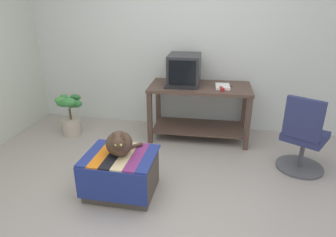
{
  "coord_description": "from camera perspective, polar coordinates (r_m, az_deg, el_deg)",
  "views": [
    {
      "loc": [
        0.53,
        -2.2,
        1.8
      ],
      "look_at": [
        -0.06,
        0.85,
        0.55
      ],
      "focal_mm": 31.26,
      "sensor_mm": 36.0,
      "label": 1
    }
  ],
  "objects": [
    {
      "name": "desk",
      "position": [
        4.02,
        6.14,
        3.12
      ],
      "size": [
        1.37,
        0.72,
        0.75
      ],
      "rotation": [
        0.0,
        0.0,
        0.03
      ],
      "color": "#4C382D",
      "rests_on": "ground_plane"
    },
    {
      "name": "book",
      "position": [
        3.9,
        10.59,
        6.17
      ],
      "size": [
        0.2,
        0.27,
        0.03
      ],
      "primitive_type": "cube",
      "rotation": [
        0.0,
        0.0,
        0.07
      ],
      "color": "white",
      "rests_on": "desk"
    },
    {
      "name": "tv_monitor",
      "position": [
        3.96,
        3.18,
        9.44
      ],
      "size": [
        0.43,
        0.52,
        0.4
      ],
      "rotation": [
        0.0,
        0.0,
        0.03
      ],
      "color": "#28282B",
      "rests_on": "desk"
    },
    {
      "name": "stapler",
      "position": [
        3.76,
        10.46,
        5.68
      ],
      "size": [
        0.07,
        0.12,
        0.04
      ],
      "primitive_type": "cube",
      "rotation": [
        0.0,
        0.0,
        0.35
      ],
      "color": "#A31E1E",
      "rests_on": "desk"
    },
    {
      "name": "office_chair",
      "position": [
        3.54,
        24.82,
        -3.75
      ],
      "size": [
        0.57,
        0.57,
        0.89
      ],
      "rotation": [
        0.0,
        0.0,
        2.61
      ],
      "color": "#4C4C51",
      "rests_on": "ground_plane"
    },
    {
      "name": "pen",
      "position": [
        3.93,
        11.7,
        6.02
      ],
      "size": [
        0.1,
        0.11,
        0.01
      ],
      "primitive_type": "cylinder",
      "rotation": [
        0.0,
        1.57,
        0.8
      ],
      "color": "black",
      "rests_on": "desk"
    },
    {
      "name": "cat",
      "position": [
        2.83,
        -9.48,
        -4.77
      ],
      "size": [
        0.35,
        0.4,
        0.29
      ],
      "rotation": [
        0.0,
        0.0,
        0.32
      ],
      "color": "#473323",
      "rests_on": "ottoman_with_blanket"
    },
    {
      "name": "potted_plant",
      "position": [
        4.36,
        -18.53,
        0.72
      ],
      "size": [
        0.35,
        0.34,
        0.59
      ],
      "color": "#B7A893",
      "rests_on": "ground_plane"
    },
    {
      "name": "ottoman_with_blanket",
      "position": [
        2.98,
        -9.11,
        -10.52
      ],
      "size": [
        0.68,
        0.57,
        0.42
      ],
      "color": "#4C4238",
      "rests_on": "ground_plane"
    },
    {
      "name": "back_wall",
      "position": [
        4.31,
        3.94,
        15.23
      ],
      "size": [
        8.0,
        0.1,
        2.6
      ],
      "primitive_type": "cube",
      "color": "silver",
      "rests_on": "ground_plane"
    },
    {
      "name": "ground_plane",
      "position": [
        2.89,
        -2.16,
        -16.61
      ],
      "size": [
        14.0,
        14.0,
        0.0
      ],
      "primitive_type": "plane",
      "color": "#9E9389"
    },
    {
      "name": "keyboard",
      "position": [
        3.82,
        2.28,
        6.15
      ],
      "size": [
        0.41,
        0.17,
        0.02
      ],
      "primitive_type": "cube",
      "rotation": [
        0.0,
        0.0,
        0.05
      ],
      "color": "black",
      "rests_on": "desk"
    }
  ]
}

